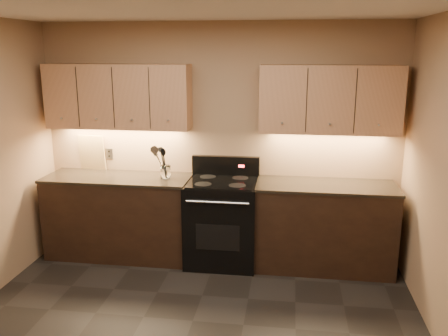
{
  "coord_description": "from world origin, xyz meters",
  "views": [
    {
      "loc": [
        0.79,
        -3.17,
        2.3
      ],
      "look_at": [
        0.13,
        1.45,
        1.13
      ],
      "focal_mm": 38.0,
      "sensor_mm": 36.0,
      "label": 1
    }
  ],
  "objects": [
    {
      "name": "black_spoon",
      "position": [
        -0.55,
        1.72,
        1.11
      ],
      "size": [
        0.08,
        0.14,
        0.34
      ],
      "primitive_type": null,
      "rotation": [
        0.23,
        -0.06,
        0.11
      ],
      "color": "black",
      "rests_on": "utensil_crock"
    },
    {
      "name": "outlet_plate",
      "position": [
        -1.3,
        1.99,
        1.12
      ],
      "size": [
        0.08,
        0.01,
        0.12
      ],
      "primitive_type": "cube",
      "color": "#B2B5BA",
      "rests_on": "wall_back"
    },
    {
      "name": "ceiling",
      "position": [
        0.0,
        0.0,
        2.6
      ],
      "size": [
        4.0,
        4.0,
        0.0
      ],
      "primitive_type": "plane",
      "rotation": [
        3.14,
        0.0,
        0.0
      ],
      "color": "silver",
      "rests_on": "wall_back"
    },
    {
      "name": "upper_cab_right",
      "position": [
        1.18,
        1.85,
        1.8
      ],
      "size": [
        1.44,
        0.3,
        0.7
      ],
      "primitive_type": "cube",
      "color": "tan",
      "rests_on": "wall_back"
    },
    {
      "name": "black_turner",
      "position": [
        -0.54,
        1.69,
        1.12
      ],
      "size": [
        0.18,
        0.17,
        0.36
      ],
      "primitive_type": null,
      "rotation": [
        -0.29,
        -0.14,
        0.41
      ],
      "color": "black",
      "rests_on": "utensil_crock"
    },
    {
      "name": "counter_left",
      "position": [
        -1.1,
        1.7,
        0.47
      ],
      "size": [
        1.62,
        0.62,
        0.93
      ],
      "color": "black",
      "rests_on": "ground"
    },
    {
      "name": "utensil_crock",
      "position": [
        -0.55,
        1.71,
        1.0
      ],
      "size": [
        0.14,
        0.14,
        0.14
      ],
      "color": "white",
      "rests_on": "counter_left"
    },
    {
      "name": "cutting_board",
      "position": [
        -1.5,
        1.97,
        1.13
      ],
      "size": [
        0.33,
        0.1,
        0.41
      ],
      "primitive_type": "cube",
      "rotation": [
        0.09,
        0.0,
        -0.13
      ],
      "color": "tan",
      "rests_on": "counter_left"
    },
    {
      "name": "steel_spatula",
      "position": [
        -0.53,
        1.72,
        1.11
      ],
      "size": [
        0.22,
        0.13,
        0.34
      ],
      "primitive_type": null,
      "rotation": [
        0.16,
        -0.41,
        -0.17
      ],
      "color": "silver",
      "rests_on": "utensil_crock"
    },
    {
      "name": "upper_cab_left",
      "position": [
        -1.1,
        1.85,
        1.8
      ],
      "size": [
        1.6,
        0.3,
        0.7
      ],
      "primitive_type": "cube",
      "color": "tan",
      "rests_on": "wall_back"
    },
    {
      "name": "steel_skimmer",
      "position": [
        -0.53,
        1.7,
        1.12
      ],
      "size": [
        0.23,
        0.11,
        0.36
      ],
      "primitive_type": null,
      "rotation": [
        0.03,
        -0.41,
        0.03
      ],
      "color": "silver",
      "rests_on": "utensil_crock"
    },
    {
      "name": "stove",
      "position": [
        0.08,
        1.68,
        0.48
      ],
      "size": [
        0.76,
        0.68,
        1.14
      ],
      "color": "black",
      "rests_on": "ground"
    },
    {
      "name": "wall_back",
      "position": [
        0.0,
        2.0,
        1.3
      ],
      "size": [
        4.0,
        0.04,
        2.6
      ],
      "primitive_type": "cube",
      "color": "#9A805A",
      "rests_on": "ground"
    },
    {
      "name": "counter_right",
      "position": [
        1.18,
        1.7,
        0.47
      ],
      "size": [
        1.46,
        0.62,
        0.93
      ],
      "color": "black",
      "rests_on": "ground"
    }
  ]
}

